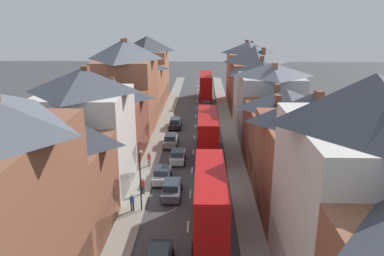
{
  "coord_description": "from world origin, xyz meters",
  "views": [
    {
      "loc": [
        1.13,
        -15.46,
        16.84
      ],
      "look_at": [
        -0.3,
        34.58,
        1.82
      ],
      "focal_mm": 35.0,
      "sensor_mm": 36.0,
      "label": 1
    }
  ],
  "objects_px": {
    "car_near_silver": "(206,106)",
    "pedestrian_far_left": "(149,159)",
    "car_mid_black": "(177,156)",
    "car_mid_white": "(175,123)",
    "double_decker_bus_mid_street": "(208,133)",
    "car_parked_right_a": "(172,188)",
    "car_near_blue": "(162,174)",
    "car_parked_left_a": "(171,140)",
    "double_decker_bus_lead": "(210,201)",
    "pedestrian_mid_right": "(143,185)",
    "double_decker_bus_far_approaching": "(206,86)",
    "pedestrian_mid_left": "(132,202)",
    "street_lamp": "(141,178)"
  },
  "relations": [
    {
      "from": "car_near_silver",
      "to": "car_mid_black",
      "type": "distance_m",
      "value": 26.59
    },
    {
      "from": "double_decker_bus_lead",
      "to": "double_decker_bus_mid_street",
      "type": "distance_m",
      "value": 17.73
    },
    {
      "from": "car_near_blue",
      "to": "car_parked_left_a",
      "type": "distance_m",
      "value": 11.42
    },
    {
      "from": "car_parked_right_a",
      "to": "pedestrian_far_left",
      "type": "xyz_separation_m",
      "value": [
        -3.18,
        7.24,
        0.21
      ]
    },
    {
      "from": "double_decker_bus_mid_street",
      "to": "car_parked_left_a",
      "type": "bearing_deg",
      "value": 146.22
    },
    {
      "from": "double_decker_bus_far_approaching",
      "to": "car_mid_black",
      "type": "relative_size",
      "value": 2.72
    },
    {
      "from": "double_decker_bus_lead",
      "to": "car_parked_left_a",
      "type": "relative_size",
      "value": 2.47
    },
    {
      "from": "double_decker_bus_mid_street",
      "to": "pedestrian_mid_left",
      "type": "height_order",
      "value": "double_decker_bus_mid_street"
    },
    {
      "from": "double_decker_bus_mid_street",
      "to": "street_lamp",
      "type": "height_order",
      "value": "street_lamp"
    },
    {
      "from": "car_near_silver",
      "to": "pedestrian_mid_right",
      "type": "distance_m",
      "value": 35.52
    },
    {
      "from": "double_decker_bus_lead",
      "to": "pedestrian_mid_left",
      "type": "distance_m",
      "value": 7.69
    },
    {
      "from": "car_near_silver",
      "to": "pedestrian_far_left",
      "type": "height_order",
      "value": "pedestrian_far_left"
    },
    {
      "from": "double_decker_bus_mid_street",
      "to": "car_near_silver",
      "type": "xyz_separation_m",
      "value": [
        0.01,
        23.65,
        -2.01
      ]
    },
    {
      "from": "car_near_silver",
      "to": "pedestrian_mid_left",
      "type": "relative_size",
      "value": 2.73
    },
    {
      "from": "car_parked_right_a",
      "to": "car_mid_black",
      "type": "relative_size",
      "value": 1.12
    },
    {
      "from": "car_parked_left_a",
      "to": "car_mid_white",
      "type": "xyz_separation_m",
      "value": [
        -0.0,
        8.44,
        -0.03
      ]
    },
    {
      "from": "street_lamp",
      "to": "car_mid_black",
      "type": "bearing_deg",
      "value": 78.14
    },
    {
      "from": "double_decker_bus_mid_street",
      "to": "double_decker_bus_far_approaching",
      "type": "relative_size",
      "value": 1.0
    },
    {
      "from": "double_decker_bus_far_approaching",
      "to": "car_near_blue",
      "type": "height_order",
      "value": "double_decker_bus_far_approaching"
    },
    {
      "from": "car_mid_white",
      "to": "car_mid_black",
      "type": "bearing_deg",
      "value": -84.84
    },
    {
      "from": "car_mid_black",
      "to": "pedestrian_far_left",
      "type": "relative_size",
      "value": 2.47
    },
    {
      "from": "car_mid_white",
      "to": "pedestrian_far_left",
      "type": "xyz_separation_m",
      "value": [
        -1.88,
        -15.95,
        0.23
      ]
    },
    {
      "from": "pedestrian_far_left",
      "to": "street_lamp",
      "type": "xyz_separation_m",
      "value": [
        0.73,
        -10.13,
        2.21
      ]
    },
    {
      "from": "double_decker_bus_far_approaching",
      "to": "car_parked_left_a",
      "type": "bearing_deg",
      "value": -99.21
    },
    {
      "from": "double_decker_bus_lead",
      "to": "pedestrian_mid_right",
      "type": "height_order",
      "value": "double_decker_bus_lead"
    },
    {
      "from": "pedestrian_mid_left",
      "to": "pedestrian_far_left",
      "type": "xyz_separation_m",
      "value": [
        0.05,
        10.45,
        0.0
      ]
    },
    {
      "from": "double_decker_bus_mid_street",
      "to": "pedestrian_far_left",
      "type": "relative_size",
      "value": 6.71
    },
    {
      "from": "car_near_silver",
      "to": "pedestrian_mid_left",
      "type": "bearing_deg",
      "value": -100.11
    },
    {
      "from": "double_decker_bus_mid_street",
      "to": "car_near_blue",
      "type": "relative_size",
      "value": 2.73
    },
    {
      "from": "double_decker_bus_mid_street",
      "to": "car_parked_right_a",
      "type": "xyz_separation_m",
      "value": [
        -3.59,
        -11.48,
        -1.99
      ]
    },
    {
      "from": "car_parked_right_a",
      "to": "car_mid_white",
      "type": "bearing_deg",
      "value": 93.21
    },
    {
      "from": "car_parked_right_a",
      "to": "pedestrian_mid_left",
      "type": "bearing_deg",
      "value": -135.27
    },
    {
      "from": "double_decker_bus_mid_street",
      "to": "car_near_blue",
      "type": "height_order",
      "value": "double_decker_bus_mid_street"
    },
    {
      "from": "car_parked_right_a",
      "to": "street_lamp",
      "type": "distance_m",
      "value": 4.49
    },
    {
      "from": "double_decker_bus_lead",
      "to": "car_near_silver",
      "type": "bearing_deg",
      "value": 89.99
    },
    {
      "from": "double_decker_bus_far_approaching",
      "to": "car_parked_left_a",
      "type": "xyz_separation_m",
      "value": [
        -4.89,
        -30.16,
        -1.97
      ]
    },
    {
      "from": "car_mid_black",
      "to": "car_mid_white",
      "type": "xyz_separation_m",
      "value": [
        -1.3,
        14.41,
        0.0
      ]
    },
    {
      "from": "car_near_blue",
      "to": "street_lamp",
      "type": "height_order",
      "value": "street_lamp"
    },
    {
      "from": "car_near_blue",
      "to": "car_near_silver",
      "type": "distance_m",
      "value": 32.18
    },
    {
      "from": "car_parked_left_a",
      "to": "car_mid_black",
      "type": "xyz_separation_m",
      "value": [
        1.3,
        -5.97,
        -0.04
      ]
    },
    {
      "from": "double_decker_bus_lead",
      "to": "car_mid_white",
      "type": "bearing_deg",
      "value": 99.43
    },
    {
      "from": "pedestrian_far_left",
      "to": "double_decker_bus_mid_street",
      "type": "bearing_deg",
      "value": 32.02
    },
    {
      "from": "car_near_blue",
      "to": "car_mid_black",
      "type": "xyz_separation_m",
      "value": [
        1.3,
        5.45,
        -0.02
      ]
    },
    {
      "from": "car_parked_left_a",
      "to": "street_lamp",
      "type": "distance_m",
      "value": 17.84
    },
    {
      "from": "double_decker_bus_mid_street",
      "to": "car_mid_white",
      "type": "distance_m",
      "value": 12.85
    },
    {
      "from": "car_near_blue",
      "to": "car_near_silver",
      "type": "height_order",
      "value": "car_near_blue"
    },
    {
      "from": "car_parked_right_a",
      "to": "pedestrian_mid_right",
      "type": "distance_m",
      "value": 2.84
    },
    {
      "from": "car_near_silver",
      "to": "pedestrian_far_left",
      "type": "bearing_deg",
      "value": -103.67
    },
    {
      "from": "double_decker_bus_lead",
      "to": "pedestrian_mid_right",
      "type": "xyz_separation_m",
      "value": [
        -6.41,
        6.45,
        -1.78
      ]
    },
    {
      "from": "double_decker_bus_mid_street",
      "to": "street_lamp",
      "type": "bearing_deg",
      "value": -112.81
    }
  ]
}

